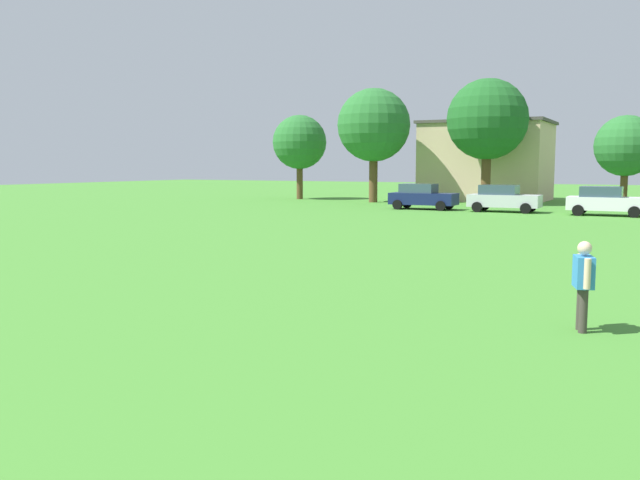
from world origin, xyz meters
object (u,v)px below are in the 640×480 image
object	(u,v)px
parked_car_navy_0	(422,196)
parked_car_silver_1	(503,198)
tree_left	(374,126)
tree_far_left	(300,142)
tree_center	(487,120)
parked_car_white_2	(606,201)
adult_bystander	(583,278)
tree_right	(626,146)

from	to	relation	value
parked_car_navy_0	parked_car_silver_1	distance (m)	5.27
parked_car_navy_0	tree_left	bearing A→B (deg)	134.10
tree_far_left	tree_center	distance (m)	16.19
tree_left	tree_center	xyz separation A→B (m)	(8.56, 1.00, 0.24)
parked_car_silver_1	parked_car_white_2	size ratio (longest dim) A/B	1.00
tree_far_left	adult_bystander	bearing A→B (deg)	-54.69
tree_far_left	tree_left	world-z (taller)	tree_left
adult_bystander	tree_right	xyz separation A→B (m)	(-1.40, 35.31, 3.17)
tree_right	parked_car_white_2	bearing A→B (deg)	-95.71
adult_bystander	parked_car_silver_1	distance (m)	30.88
parked_car_white_2	tree_left	world-z (taller)	tree_left
tree_center	tree_far_left	bearing A→B (deg)	177.49
tree_center	parked_car_navy_0	bearing A→B (deg)	-107.54
parked_car_silver_1	tree_far_left	bearing A→B (deg)	156.72
tree_far_left	tree_left	distance (m)	7.83
parked_car_silver_1	tree_left	size ratio (longest dim) A/B	0.49
parked_car_navy_0	tree_right	world-z (taller)	tree_right
adult_bystander	tree_center	size ratio (longest dim) A/B	0.17
adult_bystander	tree_far_left	distance (m)	46.78
parked_car_silver_1	parked_car_white_2	bearing A→B (deg)	-3.71
parked_car_silver_1	tree_center	size ratio (longest dim) A/B	0.47
parked_car_silver_1	tree_right	world-z (taller)	tree_right
parked_car_silver_1	adult_bystander	bearing A→B (deg)	-75.16
parked_car_white_2	tree_far_left	size ratio (longest dim) A/B	0.60
parked_car_white_2	tree_center	size ratio (longest dim) A/B	0.47
adult_bystander	tree_far_left	world-z (taller)	tree_far_left
parked_car_white_2	tree_far_left	bearing A→B (deg)	161.04
adult_bystander	parked_car_silver_1	world-z (taller)	parked_car_silver_1
adult_bystander	tree_left	size ratio (longest dim) A/B	0.18
parked_car_navy_0	parked_car_white_2	world-z (taller)	same
parked_car_white_2	tree_center	world-z (taller)	tree_center
parked_car_navy_0	tree_right	bearing A→B (deg)	24.60
tree_left	tree_center	distance (m)	8.63
tree_right	parked_car_silver_1	bearing A→B (deg)	-140.00
parked_car_silver_1	tree_left	bearing A→B (deg)	150.55
parked_car_white_2	tree_far_left	distance (m)	26.69
parked_car_silver_1	tree_left	xyz separation A→B (m)	(-11.49, 6.49, 5.10)
tree_left	tree_right	bearing A→B (deg)	-3.27
tree_far_left	tree_center	bearing A→B (deg)	-2.51
parked_car_navy_0	parked_car_silver_1	bearing A→B (deg)	-0.74
parked_car_navy_0	tree_center	size ratio (longest dim) A/B	0.47
parked_car_silver_1	tree_right	size ratio (longest dim) A/B	0.71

